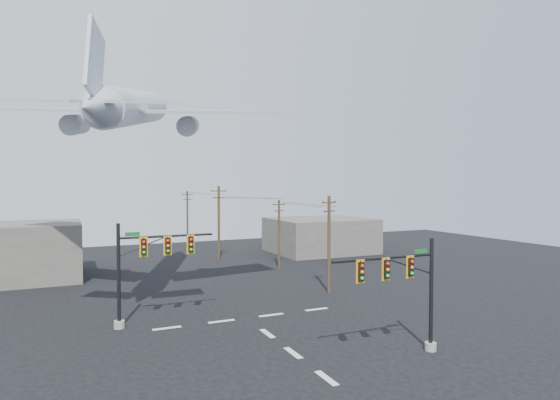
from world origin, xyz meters
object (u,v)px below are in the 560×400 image
utility_pole_c (219,221)px  utility_pole_b (279,233)px  signal_mast_far (144,267)px  utility_pole_a (329,242)px  signal_mast_near (409,290)px  airliner (133,108)px  utility_pole_d (187,216)px

utility_pole_c → utility_pole_b: bearing=-38.5°
signal_mast_far → utility_pole_b: bearing=42.6°
utility_pole_a → utility_pole_c: bearing=83.8°
utility_pole_a → utility_pole_b: (0.87, 13.31, -0.42)m
signal_mast_near → utility_pole_b: 29.51m
signal_mast_near → utility_pole_a: size_ratio=0.81×
utility_pole_b → airliner: (-17.86, -9.32, 12.31)m
signal_mast_near → utility_pole_a: utility_pole_a is taller
utility_pole_b → airliner: bearing=-161.8°
utility_pole_d → airliner: (-12.99, -35.97, 11.92)m
signal_mast_far → airliner: airliner is taller
signal_mast_near → utility_pole_a: bearing=76.4°
utility_pole_a → airliner: airliner is taller
signal_mast_far → utility_pole_a: 17.57m
signal_mast_far → utility_pole_c: size_ratio=0.75×
utility_pole_c → signal_mast_far: bearing=-93.2°
signal_mast_near → airliner: size_ratio=0.27×
utility_pole_a → utility_pole_b: bearing=70.4°
utility_pole_b → airliner: size_ratio=0.31×
utility_pole_b → airliner: airliner is taller
signal_mast_far → airliner: 14.44m
utility_pole_a → utility_pole_c: 22.78m
signal_mast_near → utility_pole_c: size_ratio=0.74×
signal_mast_near → airliner: airliner is taller
signal_mast_near → utility_pole_d: (-0.18, 55.79, 0.78)m
signal_mast_near → utility_pole_b: size_ratio=0.89×
utility_pole_c → utility_pole_a: bearing=-56.1°
signal_mast_near → utility_pole_b: bearing=80.9°
utility_pole_c → airliner: (-13.14, -18.46, 11.45)m
utility_pole_a → signal_mast_near: bearing=-119.4°
signal_mast_near → utility_pole_b: utility_pole_b is taller
utility_pole_c → airliner: size_ratio=0.37×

